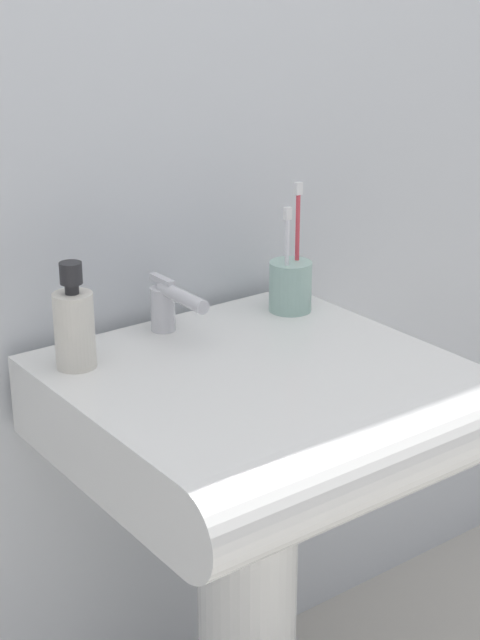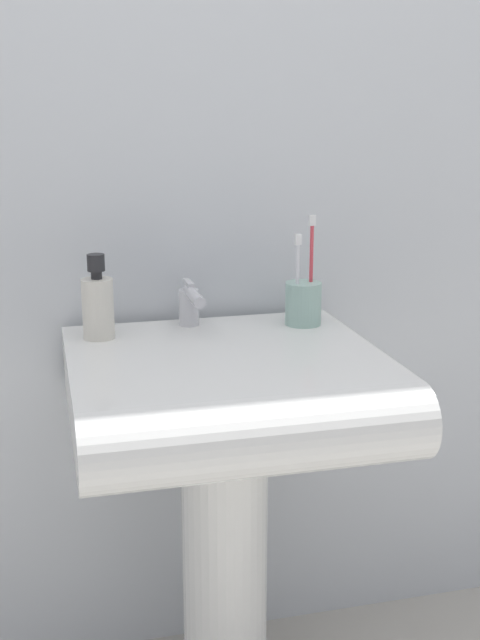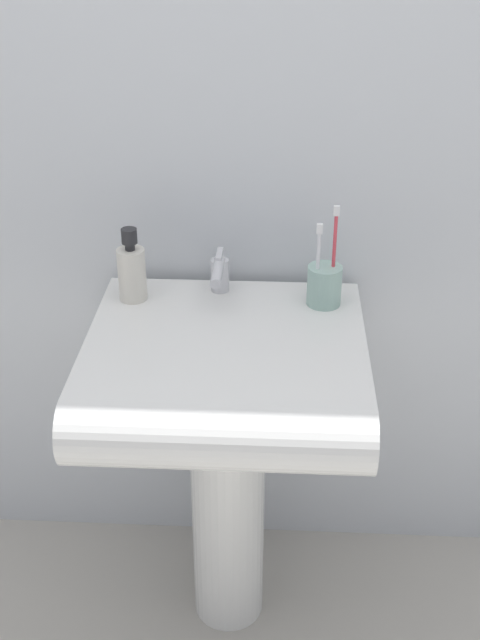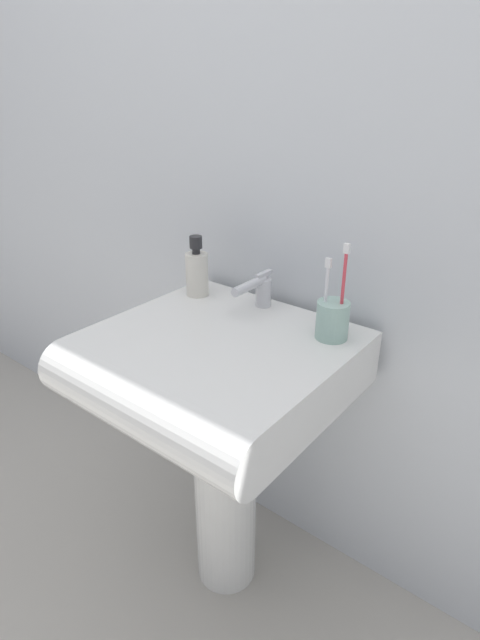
{
  "view_description": "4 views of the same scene",
  "coord_description": "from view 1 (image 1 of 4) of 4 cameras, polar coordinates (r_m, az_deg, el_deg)",
  "views": [
    {
      "loc": [
        -0.78,
        -1.04,
        1.31
      ],
      "look_at": [
        -0.01,
        0.0,
        0.81
      ],
      "focal_mm": 55.0,
      "sensor_mm": 36.0,
      "label": 1
    },
    {
      "loc": [
        -0.3,
        -1.3,
        1.16
      ],
      "look_at": [
        0.02,
        -0.03,
        0.81
      ],
      "focal_mm": 45.0,
      "sensor_mm": 36.0,
      "label": 2
    },
    {
      "loc": [
        0.1,
        -1.32,
        1.52
      ],
      "look_at": [
        0.03,
        0.01,
        0.77
      ],
      "focal_mm": 45.0,
      "sensor_mm": 36.0,
      "label": 3
    },
    {
      "loc": [
        0.63,
        -0.74,
        1.24
      ],
      "look_at": [
        0.03,
        0.02,
        0.78
      ],
      "focal_mm": 28.0,
      "sensor_mm": 36.0,
      "label": 4
    }
  ],
  "objects": [
    {
      "name": "sink_pedestal",
      "position": [
        1.64,
        0.41,
        -16.62
      ],
      "size": [
        0.16,
        0.16,
        0.62
      ],
      "primitive_type": "cylinder",
      "color": "white",
      "rests_on": "ground"
    },
    {
      "name": "wall_back",
      "position": [
        1.53,
        -6.01,
        16.78
      ],
      "size": [
        5.0,
        0.05,
        2.4
      ],
      "primitive_type": "cube",
      "color": "silver",
      "rests_on": "ground"
    },
    {
      "name": "soap_bottle",
      "position": [
        1.4,
        -9.62,
        -0.32
      ],
      "size": [
        0.06,
        0.06,
        0.16
      ],
      "color": "silver",
      "rests_on": "sink_basin"
    },
    {
      "name": "sink_basin",
      "position": [
        1.41,
        1.65,
        -5.5
      ],
      "size": [
        0.54,
        0.53,
        0.12
      ],
      "color": "white",
      "rests_on": "sink_pedestal"
    },
    {
      "name": "toothbrush_cup",
      "position": [
        1.61,
        2.96,
        2.08
      ],
      "size": [
        0.07,
        0.07,
        0.21
      ],
      "color": "#99BFB2",
      "rests_on": "sink_basin"
    },
    {
      "name": "faucet",
      "position": [
        1.51,
        -4.15,
        0.93
      ],
      "size": [
        0.04,
        0.14,
        0.09
      ],
      "color": "silver",
      "rests_on": "sink_basin"
    }
  ]
}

